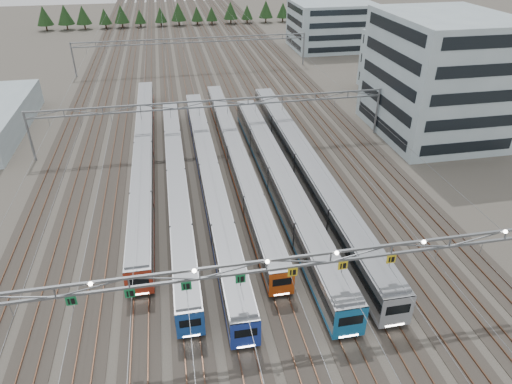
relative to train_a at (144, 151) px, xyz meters
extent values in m
plane|color=#47423A|center=(11.25, -35.67, -2.00)|extent=(400.00, 400.00, 0.00)
cube|color=#2D2823|center=(11.25, 64.33, -1.96)|extent=(54.00, 260.00, 0.08)
cube|color=brown|center=(-14.22, 64.33, -1.84)|extent=(0.08, 260.00, 0.16)
cube|color=brown|center=(36.72, 64.33, -1.84)|extent=(0.08, 260.00, 0.16)
cube|color=brown|center=(10.53, 64.33, -1.84)|extent=(0.08, 260.00, 0.16)
cube|color=brown|center=(11.97, 64.33, -1.84)|extent=(0.08, 260.00, 0.16)
cube|color=black|center=(0.00, 0.05, -1.59)|extent=(2.24, 58.65, 0.34)
cube|color=#999BA0|center=(0.00, 0.05, 0.05)|extent=(2.63, 59.85, 2.96)
cube|color=black|center=(0.00, 0.05, 0.40)|extent=(2.69, 59.55, 0.89)
cube|color=#A82D19|center=(0.00, 0.05, -1.20)|extent=(2.68, 59.55, 0.33)
cube|color=slate|center=(0.00, 0.05, 1.62)|extent=(2.37, 58.65, 0.24)
cube|color=#A82D19|center=(0.00, -29.83, 0.05)|extent=(2.65, 0.12, 2.96)
cube|color=black|center=(0.00, -29.86, 0.40)|extent=(1.98, 0.10, 0.89)
cube|color=white|center=(0.00, -29.89, -1.24)|extent=(1.58, 0.06, 0.14)
cube|color=black|center=(4.50, -9.38, -1.60)|extent=(2.11, 52.25, 0.32)
cube|color=#999BA0|center=(4.50, -9.38, -0.06)|extent=(2.48, 53.32, 2.79)
cube|color=black|center=(4.50, -9.38, 0.28)|extent=(2.54, 53.05, 0.84)
cube|color=#1B49A2|center=(4.50, -9.38, -1.23)|extent=(2.53, 53.05, 0.31)
cube|color=slate|center=(4.50, -9.38, 1.43)|extent=(2.23, 52.25, 0.22)
cube|color=#1B49A2|center=(4.50, -35.99, -0.06)|extent=(2.50, 0.12, 2.79)
cube|color=black|center=(4.50, -36.02, 0.28)|extent=(1.86, 0.10, 0.84)
cube|color=white|center=(4.50, -36.05, -1.27)|extent=(1.49, 0.06, 0.13)
cube|color=black|center=(9.00, -8.81, -1.59)|extent=(2.21, 57.46, 0.33)
cube|color=#999BA0|center=(9.00, -8.81, 0.03)|extent=(2.60, 58.63, 2.93)
cube|color=black|center=(9.00, -8.81, 0.38)|extent=(2.66, 58.34, 0.88)
cube|color=#1E37A2|center=(9.00, -8.81, -1.20)|extent=(2.65, 58.34, 0.33)
cube|color=slate|center=(9.00, -8.81, 1.58)|extent=(2.34, 57.46, 0.23)
cube|color=#1E37A2|center=(9.00, -38.08, 0.03)|extent=(2.62, 0.12, 2.93)
cube|color=black|center=(9.00, -38.11, 0.38)|extent=(1.95, 0.10, 0.88)
cube|color=white|center=(9.00, -38.14, -1.25)|extent=(1.56, 0.06, 0.14)
cube|color=black|center=(13.50, -3.66, -1.60)|extent=(2.13, 56.58, 0.32)
cube|color=#999BA0|center=(13.50, -3.66, -0.04)|extent=(2.51, 57.73, 2.82)
cube|color=black|center=(13.50, -3.66, 0.30)|extent=(2.57, 57.45, 0.85)
cube|color=#D64C13|center=(13.50, -3.66, -1.22)|extent=(2.56, 57.45, 0.31)
cube|color=slate|center=(13.50, -3.66, 1.46)|extent=(2.26, 56.58, 0.22)
cube|color=#D64C13|center=(13.50, -32.48, -0.04)|extent=(2.53, 0.12, 2.82)
cube|color=black|center=(13.50, -32.51, 0.30)|extent=(1.88, 0.10, 0.85)
cube|color=white|center=(13.50, -32.54, -1.27)|extent=(1.50, 0.06, 0.13)
cube|color=black|center=(18.00, -12.47, -1.57)|extent=(2.53, 51.55, 0.38)
cube|color=#999BA0|center=(18.00, -12.47, 0.28)|extent=(2.97, 52.60, 3.35)
cube|color=black|center=(18.00, -12.47, 0.68)|extent=(3.03, 52.34, 1.01)
cube|color=#186BA9|center=(18.00, -12.47, -1.12)|extent=(3.02, 52.34, 0.37)
cube|color=slate|center=(18.00, -12.47, 2.06)|extent=(2.68, 51.55, 0.27)
cube|color=#186BA9|center=(18.00, -38.72, 0.28)|extent=(2.99, 0.12, 3.35)
cube|color=black|center=(18.00, -38.75, 0.68)|extent=(2.23, 0.10, 1.01)
cube|color=white|center=(18.00, -38.78, -1.18)|extent=(1.78, 0.06, 0.16)
cube|color=black|center=(22.50, -9.37, -1.57)|extent=(2.58, 56.90, 0.39)
cube|color=#999BA0|center=(22.50, -9.37, 0.33)|extent=(3.04, 58.06, 3.42)
cube|color=black|center=(22.50, -9.37, 0.74)|extent=(3.10, 57.77, 1.03)
cube|color=#989DA5|center=(22.50, -9.37, -1.11)|extent=(3.09, 57.77, 0.38)
cube|color=slate|center=(22.50, -9.37, 2.14)|extent=(2.73, 56.90, 0.27)
cube|color=#989DA5|center=(22.50, -38.35, 0.33)|extent=(3.06, 0.12, 3.42)
cube|color=black|center=(22.50, -38.38, 0.74)|extent=(2.28, 0.10, 1.03)
cube|color=white|center=(22.50, -38.41, -1.17)|extent=(1.82, 0.06, 0.16)
cube|color=slate|center=(11.25, -35.67, 5.80)|extent=(56.00, 0.22, 0.22)
cube|color=slate|center=(11.25, -35.67, 4.80)|extent=(56.00, 0.22, 0.22)
cube|color=#17733D|center=(-4.50, -35.79, 4.30)|extent=(0.85, 0.06, 0.85)
cube|color=#17733D|center=(0.00, -35.79, 4.30)|extent=(0.85, 0.06, 0.85)
cube|color=#17733D|center=(4.50, -35.79, 4.30)|extent=(0.85, 0.06, 0.85)
cube|color=#17733D|center=(9.00, -35.79, 4.30)|extent=(0.85, 0.06, 0.85)
cube|color=yellow|center=(13.50, -35.79, 4.30)|extent=(0.85, 0.06, 0.85)
cube|color=yellow|center=(18.00, -35.79, 4.30)|extent=(0.85, 0.06, 0.85)
cube|color=yellow|center=(22.50, -35.79, 4.30)|extent=(0.85, 0.06, 0.85)
cylinder|color=slate|center=(-16.75, 4.33, 2.00)|extent=(0.36, 0.36, 8.00)
cylinder|color=slate|center=(39.25, 4.33, 2.00)|extent=(0.36, 0.36, 8.00)
cube|color=slate|center=(11.25, 4.33, 5.80)|extent=(56.00, 0.22, 0.22)
cube|color=slate|center=(11.25, 4.33, 4.80)|extent=(56.00, 0.22, 0.22)
cylinder|color=slate|center=(-16.75, 49.33, 2.00)|extent=(0.36, 0.36, 8.00)
cylinder|color=slate|center=(39.25, 49.33, 2.00)|extent=(0.36, 0.36, 8.00)
cube|color=slate|center=(11.25, 49.33, 5.80)|extent=(56.00, 0.22, 0.22)
cube|color=slate|center=(11.25, 49.33, 4.80)|extent=(56.00, 0.22, 0.22)
cube|color=#92A6AE|center=(48.57, 2.77, 7.84)|extent=(18.00, 22.00, 19.68)
cube|color=#92A6AE|center=(53.79, 23.50, 4.00)|extent=(14.00, 16.00, 12.01)
cube|color=#92A6AE|center=(51.96, 65.19, 4.33)|extent=(22.00, 18.00, 12.66)
camera|label=1|loc=(4.73, -64.47, 30.01)|focal=32.00mm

